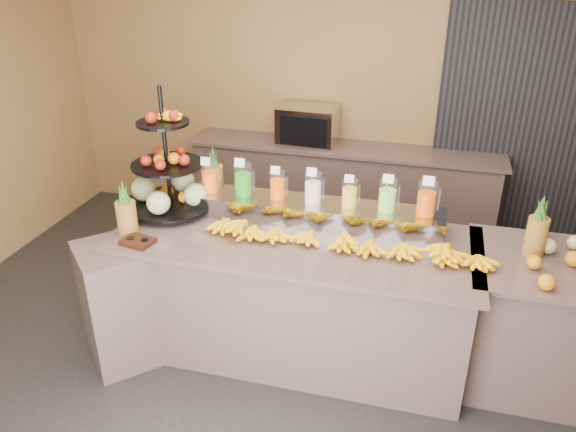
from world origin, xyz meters
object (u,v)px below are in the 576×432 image
at_px(banana_heap, 342,237).
at_px(fruit_stand, 174,181).
at_px(condiment_caddy, 138,241).
at_px(right_fruit_pile, 565,259).
at_px(pitcher_tray, 313,212).
at_px(oven_warmer, 308,125).

bearing_deg(banana_heap, fruit_stand, 170.63).
distance_m(condiment_caddy, right_fruit_pile, 2.72).
bearing_deg(pitcher_tray, oven_warmer, 104.34).
relative_size(right_fruit_pile, oven_warmer, 0.88).
bearing_deg(right_fruit_pile, oven_warmer, 136.82).
height_order(banana_heap, right_fruit_pile, right_fruit_pile).
xyz_separation_m(condiment_caddy, right_fruit_pile, (2.69, 0.36, 0.07)).
height_order(fruit_stand, condiment_caddy, fruit_stand).
relative_size(pitcher_tray, condiment_caddy, 9.01).
xyz_separation_m(pitcher_tray, right_fruit_pile, (1.64, -0.27, 0.01)).
bearing_deg(condiment_caddy, right_fruit_pile, 7.70).
distance_m(pitcher_tray, condiment_caddy, 1.23).
bearing_deg(fruit_stand, pitcher_tray, 5.48).
bearing_deg(right_fruit_pile, pitcher_tray, 170.79).
distance_m(banana_heap, condiment_caddy, 1.36).
bearing_deg(condiment_caddy, oven_warmer, 74.73).
xyz_separation_m(pitcher_tray, fruit_stand, (-1.02, -0.09, 0.16)).
distance_m(fruit_stand, right_fruit_pile, 2.67).
bearing_deg(banana_heap, right_fruit_pile, 1.39).
height_order(pitcher_tray, right_fruit_pile, right_fruit_pile).
bearing_deg(condiment_caddy, fruit_stand, 86.74).
bearing_deg(right_fruit_pile, condiment_caddy, -172.30).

